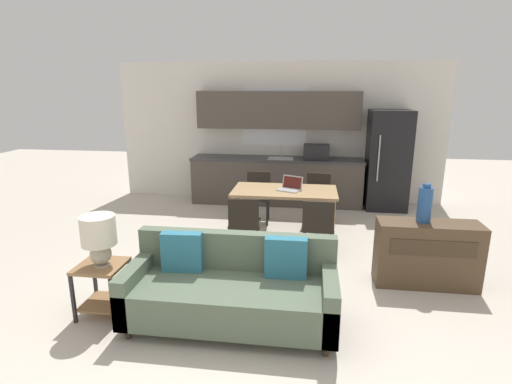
% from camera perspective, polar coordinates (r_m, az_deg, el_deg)
% --- Properties ---
extents(ground_plane, '(20.00, 20.00, 0.00)m').
position_cam_1_polar(ground_plane, '(4.02, -2.79, -18.83)').
color(ground_plane, beige).
extents(wall_back, '(6.40, 0.07, 2.70)m').
position_cam_1_polar(wall_back, '(7.99, 3.22, 8.51)').
color(wall_back, silver).
rests_on(wall_back, ground_plane).
extents(kitchen_counter, '(3.29, 0.65, 2.15)m').
position_cam_1_polar(kitchen_counter, '(7.77, 3.09, 4.52)').
color(kitchen_counter, '#4C443D').
rests_on(kitchen_counter, ground_plane).
extents(refrigerator, '(0.74, 0.71, 1.83)m').
position_cam_1_polar(refrigerator, '(7.77, 18.28, 4.33)').
color(refrigerator, black).
rests_on(refrigerator, ground_plane).
extents(dining_table, '(1.53, 0.81, 0.75)m').
position_cam_1_polar(dining_table, '(5.93, 4.10, -0.31)').
color(dining_table, tan).
rests_on(dining_table, ground_plane).
extents(couch, '(1.98, 0.80, 0.85)m').
position_cam_1_polar(couch, '(3.96, -3.46, -13.71)').
color(couch, '#3D2D1E').
rests_on(couch, ground_plane).
extents(side_table, '(0.44, 0.44, 0.53)m').
position_cam_1_polar(side_table, '(4.35, -21.11, -11.75)').
color(side_table, olive).
rests_on(side_table, ground_plane).
extents(table_lamp, '(0.33, 0.33, 0.51)m').
position_cam_1_polar(table_lamp, '(4.13, -21.54, -5.82)').
color(table_lamp, '#B2A893').
rests_on(table_lamp, side_table).
extents(credenza, '(1.13, 0.40, 0.75)m').
position_cam_1_polar(credenza, '(5.01, 23.21, -8.13)').
color(credenza, brown).
rests_on(credenza, ground_plane).
extents(vase, '(0.16, 0.16, 0.44)m').
position_cam_1_polar(vase, '(4.83, 22.98, -1.62)').
color(vase, '#234C84').
rests_on(vase, credenza).
extents(dining_chair_near_right, '(0.43, 0.43, 0.83)m').
position_cam_1_polar(dining_chair_near_right, '(5.29, 8.83, -4.69)').
color(dining_chair_near_right, black).
rests_on(dining_chair_near_right, ground_plane).
extents(dining_chair_near_left, '(0.46, 0.46, 0.83)m').
position_cam_1_polar(dining_chair_near_left, '(5.34, -1.67, -4.32)').
color(dining_chair_near_left, black).
rests_on(dining_chair_near_left, ground_plane).
extents(dining_chair_far_right, '(0.47, 0.47, 0.83)m').
position_cam_1_polar(dining_chair_far_right, '(6.70, 8.75, -0.51)').
color(dining_chair_far_right, black).
rests_on(dining_chair_far_right, ground_plane).
extents(dining_chair_far_left, '(0.44, 0.44, 0.83)m').
position_cam_1_polar(dining_chair_far_left, '(6.73, 0.30, -0.26)').
color(dining_chair_far_left, black).
rests_on(dining_chair_far_left, ground_plane).
extents(laptop, '(0.40, 0.36, 0.20)m').
position_cam_1_polar(laptop, '(5.90, 4.93, 0.77)').
color(laptop, '#B7BABC').
rests_on(laptop, dining_table).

